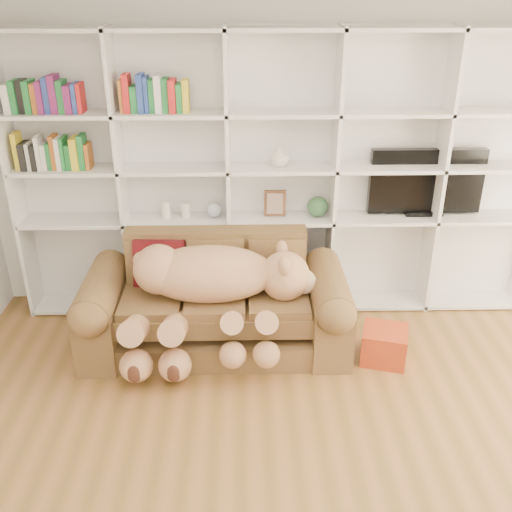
{
  "coord_description": "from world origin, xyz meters",
  "views": [
    {
      "loc": [
        -0.32,
        -2.24,
        2.69
      ],
      "look_at": [
        -0.23,
        1.63,
        0.82
      ],
      "focal_mm": 40.0,
      "sensor_mm": 36.0,
      "label": 1
    }
  ],
  "objects_px": {
    "sofa": "(216,307)",
    "teddy_bear": "(210,289)",
    "tv": "(426,182)",
    "gift_box": "(384,345)"
  },
  "relations": [
    {
      "from": "sofa",
      "to": "tv",
      "type": "distance_m",
      "value": 2.07
    },
    {
      "from": "gift_box",
      "to": "tv",
      "type": "height_order",
      "value": "tv"
    },
    {
      "from": "gift_box",
      "to": "tv",
      "type": "distance_m",
      "value": 1.45
    },
    {
      "from": "sofa",
      "to": "teddy_bear",
      "type": "height_order",
      "value": "teddy_bear"
    },
    {
      "from": "sofa",
      "to": "tv",
      "type": "xyz_separation_m",
      "value": [
        1.78,
        0.66,
        0.82
      ]
    },
    {
      "from": "teddy_bear",
      "to": "tv",
      "type": "xyz_separation_m",
      "value": [
        1.81,
        0.83,
        0.55
      ]
    },
    {
      "from": "teddy_bear",
      "to": "tv",
      "type": "bearing_deg",
      "value": 21.05
    },
    {
      "from": "gift_box",
      "to": "tv",
      "type": "relative_size",
      "value": 0.35
    },
    {
      "from": "sofa",
      "to": "teddy_bear",
      "type": "xyz_separation_m",
      "value": [
        -0.03,
        -0.18,
        0.27
      ]
    },
    {
      "from": "gift_box",
      "to": "sofa",
      "type": "bearing_deg",
      "value": 168.31
    }
  ]
}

